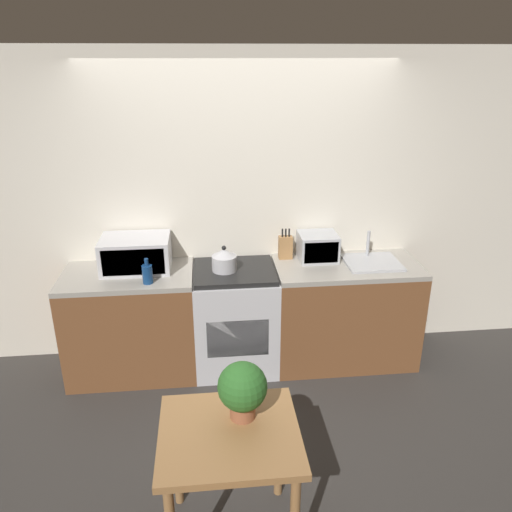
% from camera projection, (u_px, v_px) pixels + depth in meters
% --- Properties ---
extents(ground_plane, '(16.00, 16.00, 0.00)m').
position_uv_depth(ground_plane, '(252.00, 410.00, 3.82)').
color(ground_plane, '#33302D').
extents(wall_back, '(10.00, 0.06, 2.60)m').
position_uv_depth(wall_back, '(241.00, 210.00, 4.23)').
color(wall_back, silver).
rests_on(wall_back, ground_plane).
extents(counter_left_run, '(1.04, 0.62, 0.90)m').
position_uv_depth(counter_left_run, '(132.00, 323.00, 4.15)').
color(counter_left_run, brown).
rests_on(counter_left_run, ground_plane).
extents(counter_right_run, '(1.21, 0.62, 0.90)m').
position_uv_depth(counter_right_run, '(344.00, 312.00, 4.32)').
color(counter_right_run, brown).
rests_on(counter_right_run, ground_plane).
extents(stove_range, '(0.68, 0.62, 0.90)m').
position_uv_depth(stove_range, '(235.00, 318.00, 4.23)').
color(stove_range, silver).
rests_on(stove_range, ground_plane).
extents(kettle, '(0.20, 0.20, 0.21)m').
position_uv_depth(kettle, '(224.00, 260.00, 4.01)').
color(kettle, '#B7B7BC').
rests_on(kettle, stove_range).
extents(microwave, '(0.55, 0.39, 0.27)m').
position_uv_depth(microwave, '(136.00, 254.00, 4.02)').
color(microwave, silver).
rests_on(microwave, counter_left_run).
extents(bottle, '(0.08, 0.08, 0.20)m').
position_uv_depth(bottle, '(147.00, 274.00, 3.79)').
color(bottle, navy).
rests_on(bottle, counter_left_run).
extents(knife_block, '(0.11, 0.08, 0.27)m').
position_uv_depth(knife_block, '(285.00, 247.00, 4.25)').
color(knife_block, '#9E7042').
rests_on(knife_block, counter_right_run).
extents(toaster_oven, '(0.32, 0.29, 0.23)m').
position_uv_depth(toaster_oven, '(318.00, 247.00, 4.22)').
color(toaster_oven, '#ADAFB5').
rests_on(toaster_oven, counter_right_run).
extents(sink_basin, '(0.45, 0.40, 0.24)m').
position_uv_depth(sink_basin, '(372.00, 261.00, 4.17)').
color(sink_basin, '#ADAFB5').
rests_on(sink_basin, counter_right_run).
extents(dining_table, '(0.72, 0.65, 0.74)m').
position_uv_depth(dining_table, '(230.00, 450.00, 2.59)').
color(dining_table, '#9E7042').
rests_on(dining_table, ground_plane).
extents(potted_plant, '(0.26, 0.26, 0.32)m').
position_uv_depth(potted_plant, '(242.00, 388.00, 2.59)').
color(potted_plant, '#9E5B3D').
rests_on(potted_plant, dining_table).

